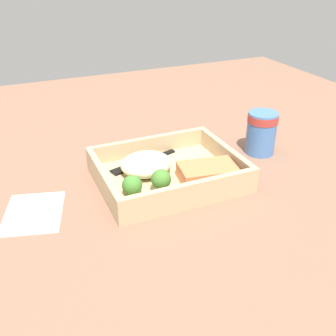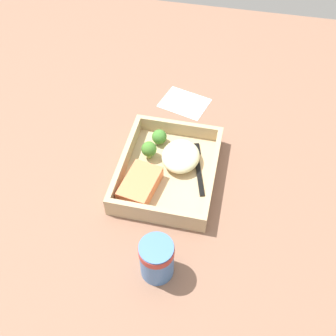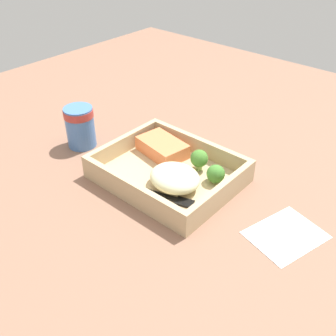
# 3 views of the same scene
# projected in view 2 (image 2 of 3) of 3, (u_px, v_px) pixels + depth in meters

# --- Properties ---
(ground_plane) EXTENTS (1.60, 1.60, 0.02)m
(ground_plane) POSITION_uv_depth(u_px,v_px,m) (168.00, 178.00, 0.93)
(ground_plane) COLOR #865F4B
(takeout_tray) EXTENTS (0.27, 0.22, 0.01)m
(takeout_tray) POSITION_uv_depth(u_px,v_px,m) (168.00, 174.00, 0.92)
(takeout_tray) COLOR tan
(takeout_tray) RESTS_ON ground_plane
(tray_rim) EXTENTS (0.27, 0.22, 0.04)m
(tray_rim) POSITION_uv_depth(u_px,v_px,m) (168.00, 167.00, 0.90)
(tray_rim) COLOR tan
(tray_rim) RESTS_ON takeout_tray
(salmon_fillet) EXTENTS (0.12, 0.08, 0.03)m
(salmon_fillet) POSITION_uv_depth(u_px,v_px,m) (140.00, 185.00, 0.87)
(salmon_fillet) COLOR #EB7C4B
(salmon_fillet) RESTS_ON takeout_tray
(mashed_potatoes) EXTENTS (0.10, 0.09, 0.04)m
(mashed_potatoes) POSITION_uv_depth(u_px,v_px,m) (181.00, 156.00, 0.92)
(mashed_potatoes) COLOR beige
(mashed_potatoes) RESTS_ON takeout_tray
(broccoli_floret_1) EXTENTS (0.04, 0.04, 0.04)m
(broccoli_floret_1) POSITION_uv_depth(u_px,v_px,m) (159.00, 137.00, 0.96)
(broccoli_floret_1) COLOR #749858
(broccoli_floret_1) RESTS_ON takeout_tray
(broccoli_floret_2) EXTENTS (0.04, 0.04, 0.05)m
(broccoli_floret_2) POSITION_uv_depth(u_px,v_px,m) (149.00, 149.00, 0.92)
(broccoli_floret_2) COLOR #8BAC5B
(broccoli_floret_2) RESTS_ON takeout_tray
(fork) EXTENTS (0.16, 0.06, 0.00)m
(fork) POSITION_uv_depth(u_px,v_px,m) (198.00, 165.00, 0.92)
(fork) COLOR black
(fork) RESTS_ON takeout_tray
(paper_cup) EXTENTS (0.07, 0.07, 0.09)m
(paper_cup) POSITION_uv_depth(u_px,v_px,m) (157.00, 258.00, 0.73)
(paper_cup) COLOR #4675B9
(paper_cup) RESTS_ON ground_plane
(receipt_slip) EXTENTS (0.13, 0.15, 0.00)m
(receipt_slip) POSITION_uv_depth(u_px,v_px,m) (184.00, 103.00, 1.08)
(receipt_slip) COLOR white
(receipt_slip) RESTS_ON ground_plane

